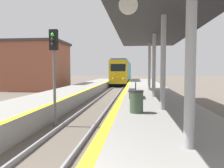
# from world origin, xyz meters

# --- Properties ---
(train) EXTENTS (2.69, 22.43, 4.27)m
(train) POSITION_xyz_m (0.00, 39.58, 2.17)
(train) COLOR black
(train) RESTS_ON ground
(signal_near) EXTENTS (0.36, 0.31, 4.29)m
(signal_near) POSITION_xyz_m (-1.09, 6.79, 3.01)
(signal_near) COLOR #595959
(signal_near) RESTS_ON ground
(station_canopy) EXTENTS (4.50, 18.08, 4.09)m
(station_canopy) POSITION_xyz_m (3.62, 8.91, 4.77)
(station_canopy) COLOR #99999E
(station_canopy) RESTS_ON platform_right
(trash_bin) EXTENTS (0.54, 0.54, 0.87)m
(trash_bin) POSITION_xyz_m (2.53, 5.86, 1.31)
(trash_bin) COLOR #384C38
(trash_bin) RESTS_ON platform_right
(bench) EXTENTS (0.44, 1.78, 0.92)m
(bench) POSITION_xyz_m (2.38, 10.64, 1.36)
(bench) COLOR #28282D
(bench) RESTS_ON platform_right
(station_building) EXTENTS (9.41, 6.17, 6.12)m
(station_building) POSITION_xyz_m (-10.98, 24.02, 3.07)
(station_building) COLOR brown
(station_building) RESTS_ON ground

